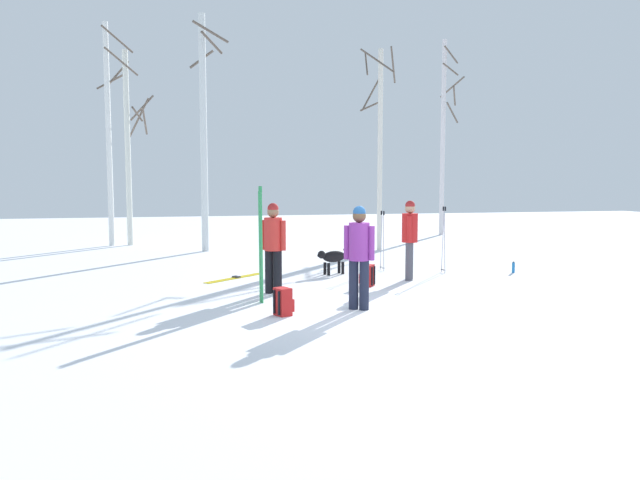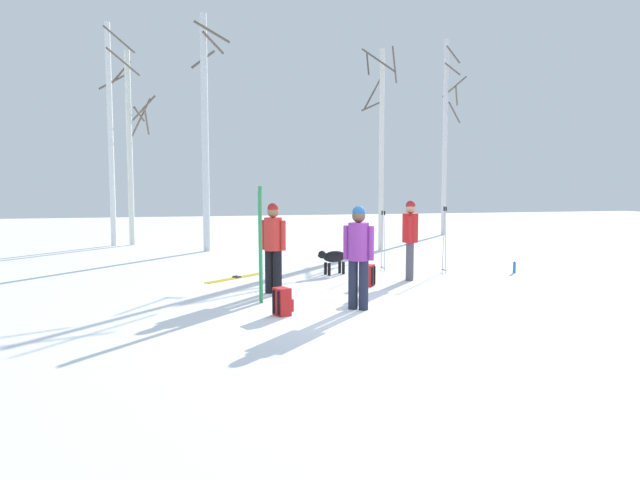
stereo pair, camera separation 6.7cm
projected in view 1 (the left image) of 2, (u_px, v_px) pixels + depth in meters
ground_plane at (402, 315)px, 9.54m from camera, size 60.00×60.00×0.00m
person_0 at (273, 242)px, 11.29m from camera, size 0.44×0.35×1.72m
person_1 at (410, 235)px, 12.89m from camera, size 0.34×0.48×1.72m
person_2 at (359, 251)px, 9.84m from camera, size 0.45×0.34×1.72m
dog at (332, 258)px, 13.73m from camera, size 0.86×0.40×0.57m
ski_pair_planted_0 at (261, 245)px, 10.42m from camera, size 0.06×0.16×2.03m
ski_pair_lying_0 at (235, 278)px, 13.19m from camera, size 1.41×1.24×0.05m
ski_poles_0 at (444, 238)px, 13.94m from camera, size 0.07×0.21×1.55m
ski_poles_1 at (382, 239)px, 14.32m from camera, size 0.07×0.27×1.43m
backpack_0 at (283, 302)px, 9.47m from camera, size 0.34×0.32×0.44m
backpack_1 at (368, 276)px, 12.17m from camera, size 0.35×0.34×0.44m
water_bottle_0 at (513, 267)px, 14.01m from camera, size 0.07×0.07×0.27m
birch_tree_0 at (109, 131)px, 19.78m from camera, size 1.39×1.53×7.31m
birch_tree_1 at (129, 144)px, 20.07m from camera, size 1.60×1.52×6.47m
birch_tree_2 at (204, 130)px, 18.14m from camera, size 1.15×1.17×7.13m
birch_tree_3 at (380, 143)px, 18.49m from camera, size 1.27×1.33×6.16m
birch_tree_4 at (444, 135)px, 24.05m from camera, size 1.09×1.40×7.75m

